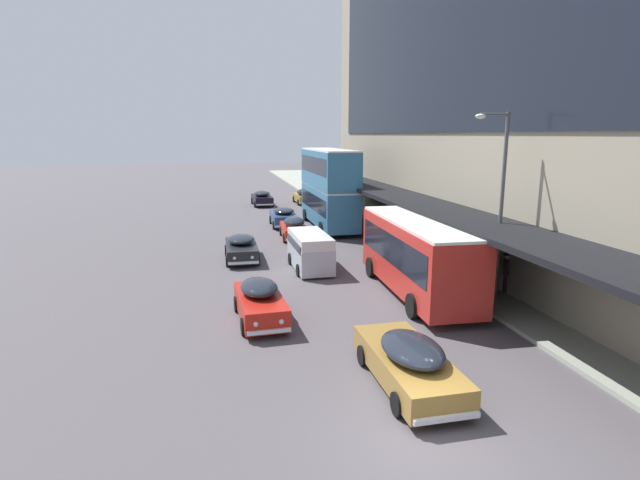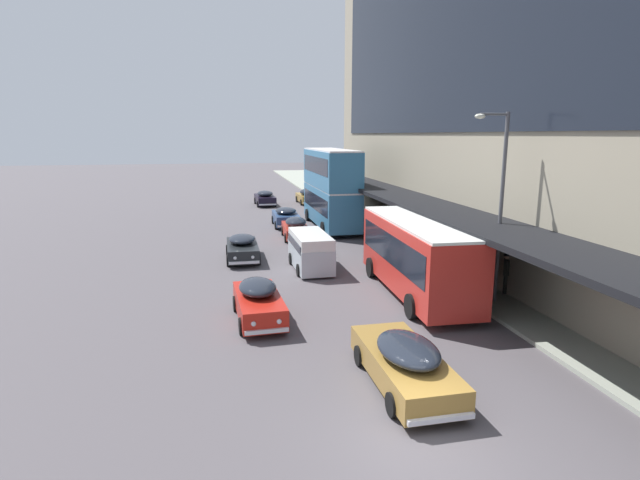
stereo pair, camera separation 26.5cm
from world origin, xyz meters
TOP-DOWN VIEW (x-y plane):
  - ground at (0.00, 0.00)m, footprint 240.00×240.00m
  - transit_bus_kerbside_front at (3.98, 27.89)m, footprint 2.74×10.03m
  - transit_bus_kerbside_rear at (4.13, 10.74)m, footprint 2.90×9.30m
  - sedan_lead_mid at (0.66, 24.11)m, footprint 1.87×4.36m
  - sedan_second_mid at (0.65, 2.85)m, footprint 2.03×5.02m
  - sedan_second_near at (0.62, 29.11)m, footprint 2.02×4.41m
  - sedan_lead_near at (0.06, 41.34)m, footprint 2.03×4.58m
  - sedan_oncoming_front at (4.49, 41.84)m, footprint 1.87×4.57m
  - sedan_far_back at (-3.24, 18.79)m, footprint 1.87×4.38m
  - sedan_trailing_mid at (-3.05, 8.93)m, footprint 1.94×4.39m
  - vw_van at (0.26, 16.09)m, footprint 1.98×4.58m
  - pedestrian_at_kerb at (7.98, 9.72)m, footprint 0.41×0.55m
  - street_lamp at (6.79, 8.82)m, footprint 1.50×0.28m

SIDE VIEW (x-z plane):
  - ground at x=0.00m, z-range 0.00..0.00m
  - sedan_far_back at x=-3.24m, z-range 0.00..1.44m
  - sedan_second_mid at x=0.65m, z-range 0.00..1.50m
  - sedan_lead_mid at x=0.66m, z-range -0.02..1.52m
  - sedan_second_near at x=0.62m, z-range 0.00..1.51m
  - sedan_lead_near at x=0.06m, z-range -0.01..1.52m
  - sedan_oncoming_front at x=4.49m, z-range -0.02..1.53m
  - sedan_trailing_mid at x=-3.05m, z-range -0.01..1.56m
  - vw_van at x=0.26m, z-range 0.12..2.08m
  - pedestrian_at_kerb at x=7.98m, z-range 0.25..2.11m
  - transit_bus_kerbside_rear at x=4.13m, z-range 0.25..3.65m
  - transit_bus_kerbside_front at x=3.98m, z-range 0.24..6.26m
  - street_lamp at x=6.79m, z-range 0.73..8.57m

